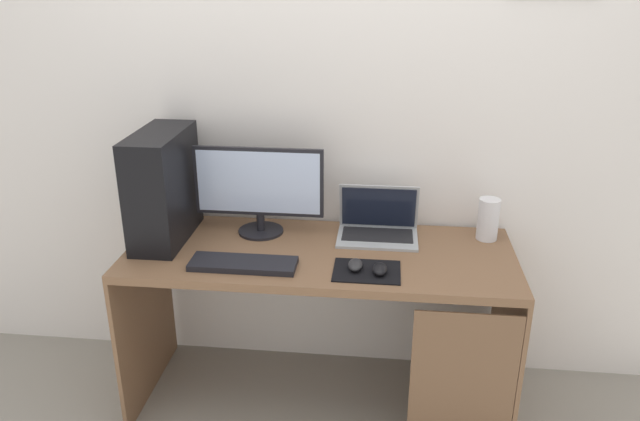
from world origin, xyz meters
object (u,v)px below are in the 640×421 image
(mouse_left, at_px, (355,265))
(speaker, at_px, (488,219))
(laptop, at_px, (378,227))
(keyboard, at_px, (243,264))
(monitor, at_px, (259,189))
(pc_tower, at_px, (163,187))
(mouse_right, at_px, (380,269))

(mouse_left, bearing_deg, speaker, 33.10)
(laptop, distance_m, speaker, 0.47)
(keyboard, bearing_deg, speaker, 20.89)
(laptop, xyz_separation_m, keyboard, (-0.52, -0.35, -0.03))
(monitor, bearing_deg, laptop, 2.26)
(laptop, bearing_deg, pc_tower, -172.91)
(mouse_right, bearing_deg, keyboard, 179.46)
(speaker, bearing_deg, pc_tower, -174.16)
(laptop, xyz_separation_m, mouse_right, (0.02, -0.35, -0.02))
(pc_tower, relative_size, keyboard, 1.12)
(pc_tower, relative_size, mouse_right, 4.91)
(mouse_right, bearing_deg, speaker, 40.16)
(monitor, height_order, speaker, monitor)
(mouse_left, relative_size, mouse_right, 1.00)
(laptop, relative_size, keyboard, 0.82)
(mouse_left, xyz_separation_m, mouse_right, (0.10, -0.03, 0.00))
(speaker, distance_m, mouse_left, 0.66)
(monitor, bearing_deg, mouse_right, -32.04)
(mouse_right, bearing_deg, mouse_left, 165.26)
(pc_tower, bearing_deg, laptop, 7.09)
(laptop, relative_size, mouse_right, 3.59)
(laptop, height_order, keyboard, laptop)
(speaker, bearing_deg, mouse_right, -139.84)
(pc_tower, distance_m, laptop, 0.93)
(mouse_right, bearing_deg, pc_tower, 165.39)
(laptop, height_order, mouse_left, laptop)
(keyboard, bearing_deg, mouse_right, -0.54)
(pc_tower, xyz_separation_m, mouse_left, (0.83, -0.22, -0.21))
(monitor, distance_m, keyboard, 0.38)
(laptop, bearing_deg, speaker, 3.42)
(monitor, bearing_deg, speaker, 2.81)
(laptop, distance_m, mouse_right, 0.35)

